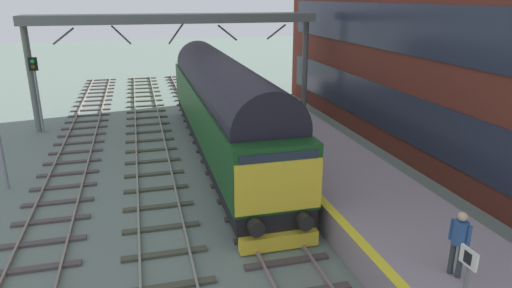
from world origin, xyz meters
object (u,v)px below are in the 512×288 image
diesel_locomotive (223,105)px  waiting_passenger (459,238)px  platform_number_sign (466,278)px  signal_post_far (37,86)px

diesel_locomotive → waiting_passenger: 12.91m
platform_number_sign → waiting_passenger: (1.18, 1.65, -0.25)m
signal_post_far → waiting_passenger: (12.23, -18.66, -0.64)m
diesel_locomotive → signal_post_far: diesel_locomotive is taller
waiting_passenger → diesel_locomotive: bearing=-9.3°
platform_number_sign → diesel_locomotive: bearing=98.0°
signal_post_far → platform_number_sign: signal_post_far is taller
diesel_locomotive → signal_post_far: size_ratio=4.27×
signal_post_far → waiting_passenger: signal_post_far is taller
signal_post_far → waiting_passenger: 22.32m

